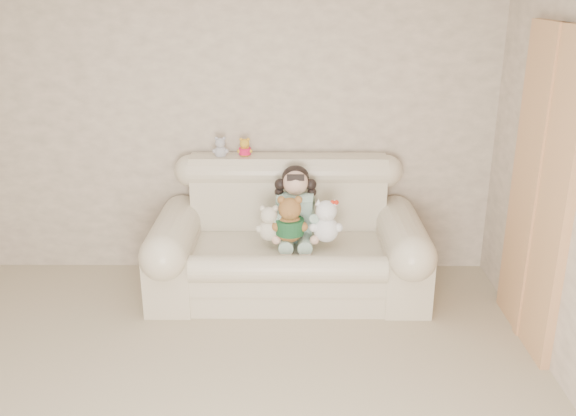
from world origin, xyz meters
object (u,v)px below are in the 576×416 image
Objects in this scene: sofa at (288,232)px; cream_teddy at (269,220)px; brown_teddy at (290,215)px; white_cat at (326,216)px; seated_child at (295,204)px.

sofa is 6.48× the size of cream_teddy.
sofa is at bearing 83.08° from brown_teddy.
brown_teddy reaches higher than white_cat.
seated_child is (0.06, 0.08, 0.21)m from sofa.
sofa is 5.01× the size of brown_teddy.
sofa is 0.24m from brown_teddy.
seated_child is at bearing 66.50° from brown_teddy.
sofa is at bearing 174.57° from white_cat.
cream_teddy is at bearing 159.51° from brown_teddy.
brown_teddy is at bearing -92.24° from seated_child.
white_cat is 1.21× the size of cream_teddy.
sofa is 5.36× the size of white_cat.
white_cat is (0.28, -0.13, 0.18)m from sofa.
seated_child is 1.54× the size of white_cat.
cream_teddy is at bearing -126.11° from seated_child.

